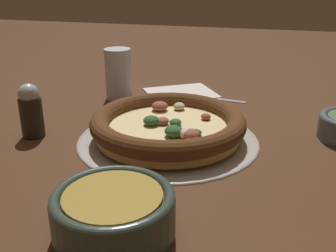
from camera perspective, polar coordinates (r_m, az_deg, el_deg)
ground_plane at (r=0.71m, az=0.00°, el=-2.09°), size 3.00×3.00×0.00m
pizza_tray at (r=0.71m, az=0.00°, el=-1.82°), size 0.33×0.33×0.01m
pizza at (r=0.70m, az=0.02°, el=0.17°), size 0.28×0.28×0.04m
bowl_near at (r=0.47m, az=-7.90°, el=-12.16°), size 0.14×0.14×0.06m
drinking_cup at (r=0.94m, az=-7.21°, el=7.52°), size 0.06×0.06×0.12m
napkin at (r=0.98m, az=1.88°, el=4.90°), size 0.21×0.20×0.01m
fork at (r=0.96m, az=5.04°, el=4.26°), size 0.19×0.05×0.00m
pepper_shaker at (r=0.76m, az=-19.28°, el=2.10°), size 0.04×0.04×0.10m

